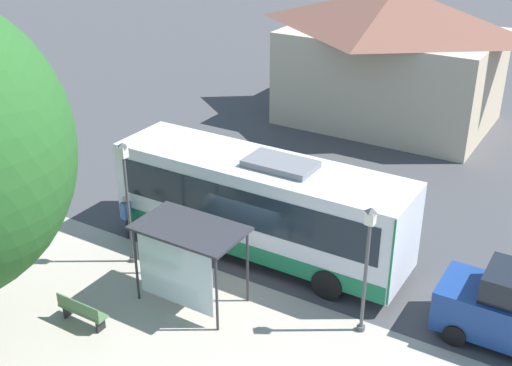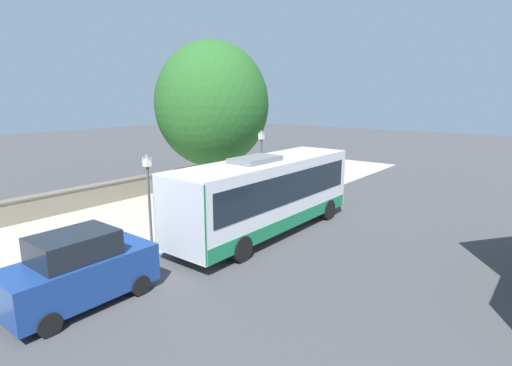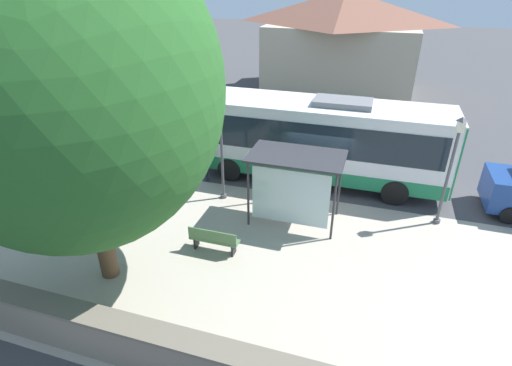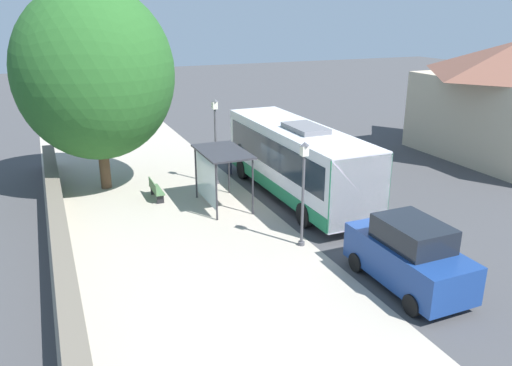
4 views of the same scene
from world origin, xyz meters
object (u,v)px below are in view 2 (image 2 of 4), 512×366
object	(u,v)px
bus	(266,193)
street_lamp_near	(149,194)
bus_shelter	(212,176)
shade_tree	(212,105)
street_lamp_far	(261,162)
pedestrian	(291,190)
bench	(207,193)
parked_car_behind_bus	(79,270)

from	to	relation	value
bus	street_lamp_near	distance (m)	5.11
bus_shelter	bus	bearing A→B (deg)	-4.61
shade_tree	street_lamp_far	bearing A→B (deg)	-16.75
bus	shade_tree	xyz separation A→B (m)	(-7.90, 4.80, 3.68)
pedestrian	bench	world-z (taller)	pedestrian
street_lamp_near	shade_tree	world-z (taller)	shade_tree
bench	street_lamp_far	bearing A→B (deg)	16.41
shade_tree	parked_car_behind_bus	world-z (taller)	shade_tree
parked_car_behind_bus	shade_tree	bearing A→B (deg)	119.28
pedestrian	shade_tree	size ratio (longest dim) A/B	0.17
shade_tree	bus_shelter	bearing A→B (deg)	-46.44
shade_tree	parked_car_behind_bus	size ratio (longest dim) A/B	2.22
street_lamp_near	street_lamp_far	distance (m)	7.88
street_lamp_near	street_lamp_far	world-z (taller)	street_lamp_far
pedestrian	shade_tree	distance (m)	7.78
bus	bench	xyz separation A→B (m)	(-6.01, 2.29, -1.36)
bench	shade_tree	world-z (taller)	shade_tree
street_lamp_near	bus_shelter	bearing A→B (deg)	106.55
pedestrian	bus_shelter	bearing A→B (deg)	-115.51
bus	pedestrian	distance (m)	4.83
bus_shelter	bench	xyz separation A→B (m)	(-2.41, 2.00, -1.66)
pedestrian	street_lamp_near	distance (m)	9.19
bus	street_lamp_near	world-z (taller)	street_lamp_near
street_lamp_near	parked_car_behind_bus	distance (m)	4.35
bus_shelter	bench	distance (m)	3.54
pedestrian	bench	distance (m)	4.93
street_lamp_far	bus_shelter	bearing A→B (deg)	-106.28
bench	bus_shelter	bearing A→B (deg)	-39.70
bus	shade_tree	size ratio (longest dim) A/B	1.07
pedestrian	bus	bearing A→B (deg)	-70.15
bus_shelter	street_lamp_far	world-z (taller)	street_lamp_far
street_lamp_far	street_lamp_near	bearing A→B (deg)	-85.70
pedestrian	street_lamp_near	bearing A→B (deg)	-93.40
bench	parked_car_behind_bus	xyz separation A→B (m)	(5.52, -10.70, 0.58)
pedestrian	bench	size ratio (longest dim) A/B	1.01
parked_car_behind_bus	bus_shelter	bearing A→B (deg)	109.72
bench	parked_car_behind_bus	world-z (taller)	parked_car_behind_bus
street_lamp_far	parked_car_behind_bus	distance (m)	11.97
bus_shelter	shade_tree	bearing A→B (deg)	133.56
bus_shelter	street_lamp_near	distance (m)	5.11
pedestrian	street_lamp_far	world-z (taller)	street_lamp_far
bus	bench	size ratio (longest dim) A/B	6.35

